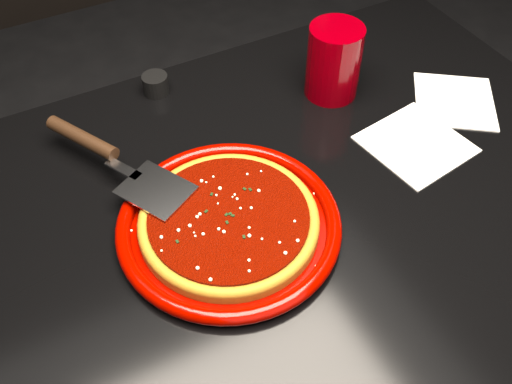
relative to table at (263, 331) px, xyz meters
The scene contains 12 objects.
table is the anchor object (origin of this frame).
plate 0.39m from the table, behind, with size 0.33×0.33×0.02m, color #750300.
pizza_crust 0.40m from the table, behind, with size 0.26×0.26×0.01m, color brown.
pizza_crust_rim 0.40m from the table, behind, with size 0.26×0.26×0.02m, color brown.
pizza_sauce 0.41m from the table, behind, with size 0.23×0.23×0.01m, color #670900.
parmesan_dusting 0.41m from the table, behind, with size 0.22×0.22×0.01m, color #F5E8BC, non-canonical shape.
basil_flecks 0.41m from the table, behind, with size 0.20×0.20×0.00m, color black, non-canonical shape.
pizza_server 0.48m from the table, 135.36° to the left, with size 0.09×0.34×0.03m, color #B0B3B8, non-canonical shape.
cup 0.54m from the table, 38.76° to the left, with size 0.09×0.09×0.13m, color #830007.
napkin_a 0.48m from the table, ahead, with size 0.15×0.15×0.00m, color silver.
napkin_b 0.57m from the table, ahead, with size 0.14×0.15×0.00m, color silver.
ramekin 0.52m from the table, 96.63° to the left, with size 0.05×0.05×0.04m, color black.
Camera 1 is at (-0.27, -0.47, 1.41)m, focal length 40.00 mm.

